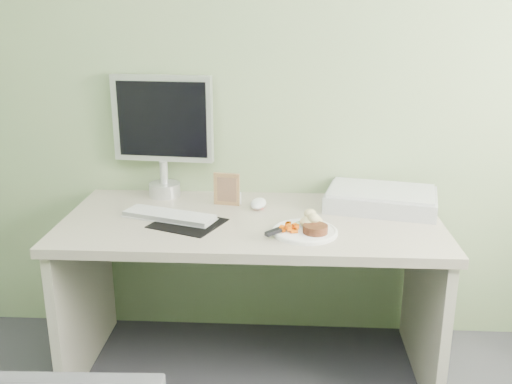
# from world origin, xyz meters

# --- Properties ---
(wall_back) EXTENTS (3.50, 0.00, 3.50)m
(wall_back) POSITION_xyz_m (0.00, 2.00, 1.35)
(wall_back) COLOR #6D855D
(wall_back) RESTS_ON floor
(desk) EXTENTS (1.60, 0.75, 0.73)m
(desk) POSITION_xyz_m (0.00, 1.62, 0.55)
(desk) COLOR #AFA793
(desk) RESTS_ON floor
(plate) EXTENTS (0.26, 0.26, 0.01)m
(plate) POSITION_xyz_m (0.22, 1.47, 0.74)
(plate) COLOR white
(plate) RESTS_ON desk
(steak) EXTENTS (0.13, 0.13, 0.03)m
(steak) POSITION_xyz_m (0.26, 1.44, 0.76)
(steak) COLOR black
(steak) RESTS_ON plate
(potato_pile) EXTENTS (0.13, 0.11, 0.07)m
(potato_pile) POSITION_xyz_m (0.26, 1.52, 0.78)
(potato_pile) COLOR tan
(potato_pile) RESTS_ON plate
(carrot_heap) EXTENTS (0.07, 0.06, 0.04)m
(carrot_heap) POSITION_xyz_m (0.16, 1.46, 0.77)
(carrot_heap) COLOR #EA5C04
(carrot_heap) RESTS_ON plate
(steak_knife) EXTENTS (0.17, 0.19, 0.02)m
(steak_knife) POSITION_xyz_m (0.13, 1.44, 0.76)
(steak_knife) COLOR silver
(steak_knife) RESTS_ON plate
(mousepad) EXTENTS (0.34, 0.32, 0.00)m
(mousepad) POSITION_xyz_m (-0.26, 1.55, 0.73)
(mousepad) COLOR black
(mousepad) RESTS_ON desk
(keyboard) EXTENTS (0.41, 0.24, 0.02)m
(keyboard) POSITION_xyz_m (-0.35, 1.61, 0.74)
(keyboard) COLOR white
(keyboard) RESTS_ON desk
(computer_mouse) EXTENTS (0.08, 0.13, 0.04)m
(computer_mouse) POSITION_xyz_m (0.02, 1.77, 0.75)
(computer_mouse) COLOR white
(computer_mouse) RESTS_ON desk
(photo_frame) EXTENTS (0.12, 0.03, 0.15)m
(photo_frame) POSITION_xyz_m (-0.12, 1.80, 0.80)
(photo_frame) COLOR #A56E4D
(photo_frame) RESTS_ON desk
(eyedrop_bottle) EXTENTS (0.02, 0.02, 0.07)m
(eyedrop_bottle) POSITION_xyz_m (-0.07, 1.82, 0.76)
(eyedrop_bottle) COLOR white
(eyedrop_bottle) RESTS_ON desk
(scanner) EXTENTS (0.54, 0.42, 0.07)m
(scanner) POSITION_xyz_m (0.57, 1.80, 0.77)
(scanner) COLOR #A6A8AD
(scanner) RESTS_ON desk
(monitor) EXTENTS (0.48, 0.15, 0.57)m
(monitor) POSITION_xyz_m (-0.43, 1.94, 1.05)
(monitor) COLOR silver
(monitor) RESTS_ON desk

